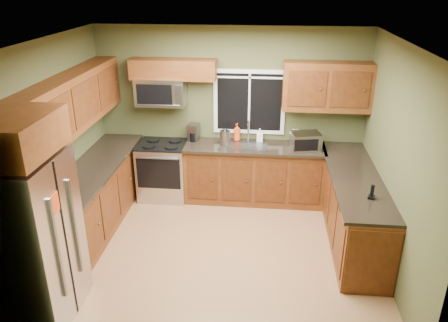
% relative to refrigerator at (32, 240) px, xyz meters
% --- Properties ---
extents(floor, '(4.20, 4.20, 0.00)m').
position_rel_refrigerator_xyz_m(floor, '(1.74, 1.30, -0.90)').
color(floor, '#956741').
rests_on(floor, ground).
extents(ceiling, '(4.20, 4.20, 0.00)m').
position_rel_refrigerator_xyz_m(ceiling, '(1.74, 1.30, 1.80)').
color(ceiling, white).
rests_on(ceiling, back_wall).
extents(back_wall, '(4.20, 0.00, 4.20)m').
position_rel_refrigerator_xyz_m(back_wall, '(1.74, 3.10, 0.45)').
color(back_wall, '#494D2B').
rests_on(back_wall, ground).
extents(front_wall, '(4.20, 0.00, 4.20)m').
position_rel_refrigerator_xyz_m(front_wall, '(1.74, -0.50, 0.45)').
color(front_wall, '#494D2B').
rests_on(front_wall, ground).
extents(left_wall, '(0.00, 3.60, 3.60)m').
position_rel_refrigerator_xyz_m(left_wall, '(-0.36, 1.30, 0.45)').
color(left_wall, '#494D2B').
rests_on(left_wall, ground).
extents(right_wall, '(0.00, 3.60, 3.60)m').
position_rel_refrigerator_xyz_m(right_wall, '(3.84, 1.30, 0.45)').
color(right_wall, '#494D2B').
rests_on(right_wall, ground).
extents(window, '(1.12, 0.03, 1.02)m').
position_rel_refrigerator_xyz_m(window, '(2.04, 3.08, 0.65)').
color(window, white).
rests_on(window, back_wall).
extents(base_cabinets_left, '(0.60, 2.65, 0.90)m').
position_rel_refrigerator_xyz_m(base_cabinets_left, '(-0.06, 1.78, -0.45)').
color(base_cabinets_left, '#643114').
rests_on(base_cabinets_left, ground).
extents(countertop_left, '(0.65, 2.65, 0.04)m').
position_rel_refrigerator_xyz_m(countertop_left, '(-0.04, 1.78, 0.02)').
color(countertop_left, black).
rests_on(countertop_left, base_cabinets_left).
extents(base_cabinets_back, '(2.17, 0.60, 0.90)m').
position_rel_refrigerator_xyz_m(base_cabinets_back, '(2.15, 2.80, -0.45)').
color(base_cabinets_back, '#643114').
rests_on(base_cabinets_back, ground).
extents(countertop_back, '(2.17, 0.65, 0.04)m').
position_rel_refrigerator_xyz_m(countertop_back, '(2.15, 2.78, 0.02)').
color(countertop_back, black).
rests_on(countertop_back, base_cabinets_back).
extents(base_cabinets_peninsula, '(0.60, 2.52, 0.90)m').
position_rel_refrigerator_xyz_m(base_cabinets_peninsula, '(3.54, 1.84, -0.45)').
color(base_cabinets_peninsula, '#643114').
rests_on(base_cabinets_peninsula, ground).
extents(countertop_peninsula, '(0.65, 2.50, 0.04)m').
position_rel_refrigerator_xyz_m(countertop_peninsula, '(3.51, 1.85, 0.02)').
color(countertop_peninsula, black).
rests_on(countertop_peninsula, base_cabinets_peninsula).
extents(upper_cabinets_left, '(0.33, 2.65, 0.72)m').
position_rel_refrigerator_xyz_m(upper_cabinets_left, '(-0.20, 1.78, 0.96)').
color(upper_cabinets_left, '#643114').
rests_on(upper_cabinets_left, left_wall).
extents(upper_cabinets_back_left, '(1.30, 0.33, 0.30)m').
position_rel_refrigerator_xyz_m(upper_cabinets_back_left, '(0.89, 2.94, 1.17)').
color(upper_cabinets_back_left, '#643114').
rests_on(upper_cabinets_back_left, back_wall).
extents(upper_cabinets_back_right, '(1.30, 0.33, 0.72)m').
position_rel_refrigerator_xyz_m(upper_cabinets_back_right, '(3.19, 2.94, 0.96)').
color(upper_cabinets_back_right, '#643114').
rests_on(upper_cabinets_back_right, back_wall).
extents(upper_cabinet_over_fridge, '(0.72, 0.90, 0.38)m').
position_rel_refrigerator_xyz_m(upper_cabinet_over_fridge, '(-0.00, 0.00, 1.13)').
color(upper_cabinet_over_fridge, '#643114').
rests_on(upper_cabinet_over_fridge, left_wall).
extents(refrigerator, '(0.74, 0.90, 1.80)m').
position_rel_refrigerator_xyz_m(refrigerator, '(0.00, 0.00, 0.00)').
color(refrigerator, '#B7B7BC').
rests_on(refrigerator, ground).
extents(range, '(0.76, 0.69, 0.94)m').
position_rel_refrigerator_xyz_m(range, '(0.69, 2.77, -0.43)').
color(range, '#B7B7BC').
rests_on(range, ground).
extents(microwave, '(0.76, 0.41, 0.42)m').
position_rel_refrigerator_xyz_m(microwave, '(0.69, 2.91, 0.83)').
color(microwave, '#B7B7BC').
rests_on(microwave, back_wall).
extents(sink, '(0.60, 0.42, 0.36)m').
position_rel_refrigerator_xyz_m(sink, '(2.04, 2.79, 0.05)').
color(sink, slate).
rests_on(sink, countertop_back).
extents(toaster_oven, '(0.48, 0.41, 0.26)m').
position_rel_refrigerator_xyz_m(toaster_oven, '(2.91, 2.70, 0.17)').
color(toaster_oven, '#B7B7BC').
rests_on(toaster_oven, countertop_back).
extents(coffee_maker, '(0.18, 0.23, 0.27)m').
position_rel_refrigerator_xyz_m(coffee_maker, '(1.17, 2.94, 0.16)').
color(coffee_maker, slate).
rests_on(coffee_maker, countertop_back).
extents(kettle, '(0.21, 0.21, 0.28)m').
position_rel_refrigerator_xyz_m(kettle, '(1.69, 2.77, 0.17)').
color(kettle, '#B7B7BC').
rests_on(kettle, countertop_back).
extents(paper_towel_roll, '(0.13, 0.13, 0.28)m').
position_rel_refrigerator_xyz_m(paper_towel_roll, '(2.76, 2.86, 0.17)').
color(paper_towel_roll, white).
rests_on(paper_towel_roll, countertop_back).
extents(soap_bottle_a, '(0.14, 0.14, 0.28)m').
position_rel_refrigerator_xyz_m(soap_bottle_a, '(1.86, 3.00, 0.18)').
color(soap_bottle_a, '#F04416').
rests_on(soap_bottle_a, countertop_back).
extents(soap_bottle_b, '(0.10, 0.11, 0.21)m').
position_rel_refrigerator_xyz_m(soap_bottle_b, '(2.22, 3.00, 0.14)').
color(soap_bottle_b, white).
rests_on(soap_bottle_b, countertop_back).
extents(cordless_phone, '(0.10, 0.10, 0.18)m').
position_rel_refrigerator_xyz_m(cordless_phone, '(3.59, 1.19, 0.09)').
color(cordless_phone, black).
rests_on(cordless_phone, countertop_peninsula).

